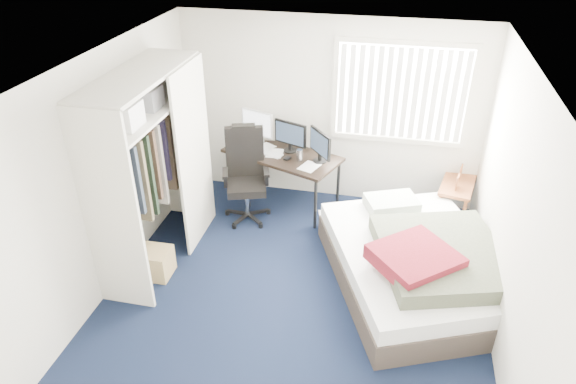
% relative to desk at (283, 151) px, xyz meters
% --- Properties ---
extents(ground, '(4.20, 4.20, 0.00)m').
position_rel_desk_xyz_m(ground, '(0.55, -1.75, -0.79)').
color(ground, black).
rests_on(ground, ground).
extents(room_shell, '(4.20, 4.20, 4.20)m').
position_rel_desk_xyz_m(room_shell, '(0.55, -1.75, 0.72)').
color(room_shell, silver).
rests_on(room_shell, ground).
extents(window_assembly, '(1.72, 0.09, 1.32)m').
position_rel_desk_xyz_m(window_assembly, '(1.45, 0.29, 0.81)').
color(window_assembly, white).
rests_on(window_assembly, ground).
extents(closet, '(0.64, 1.84, 2.22)m').
position_rel_desk_xyz_m(closet, '(-1.12, -1.49, 0.57)').
color(closet, beige).
rests_on(closet, ground).
extents(desk, '(1.69, 1.22, 1.22)m').
position_rel_desk_xyz_m(desk, '(0.00, 0.00, 0.00)').
color(desk, black).
rests_on(desk, ground).
extents(office_chair, '(0.74, 0.74, 1.25)m').
position_rel_desk_xyz_m(office_chair, '(-0.40, -0.44, -0.31)').
color(office_chair, black).
rests_on(office_chair, ground).
extents(footstool, '(0.33, 0.29, 0.23)m').
position_rel_desk_xyz_m(footstool, '(0.74, -0.55, -0.61)').
color(footstool, white).
rests_on(footstool, ground).
extents(nightstand, '(0.54, 0.85, 0.72)m').
position_rel_desk_xyz_m(nightstand, '(2.30, 0.10, -0.31)').
color(nightstand, brown).
rests_on(nightstand, ground).
extents(bed, '(2.37, 2.66, 0.72)m').
position_rel_desk_xyz_m(bed, '(1.82, -1.40, -0.49)').
color(bed, '#382F28').
rests_on(bed, ground).
extents(pine_box, '(0.44, 0.33, 0.33)m').
position_rel_desk_xyz_m(pine_box, '(-1.10, -1.86, -0.62)').
color(pine_box, '#9F834F').
rests_on(pine_box, ground).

